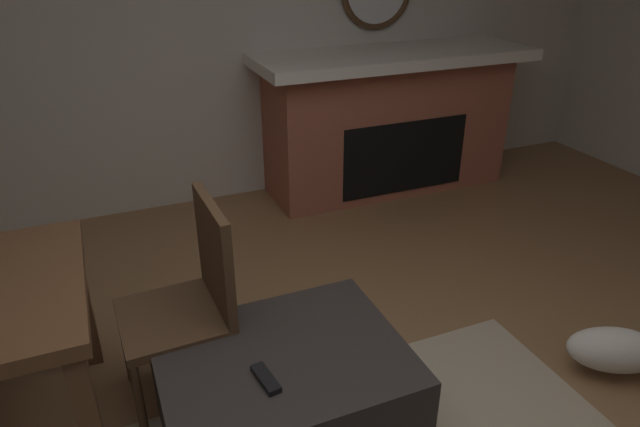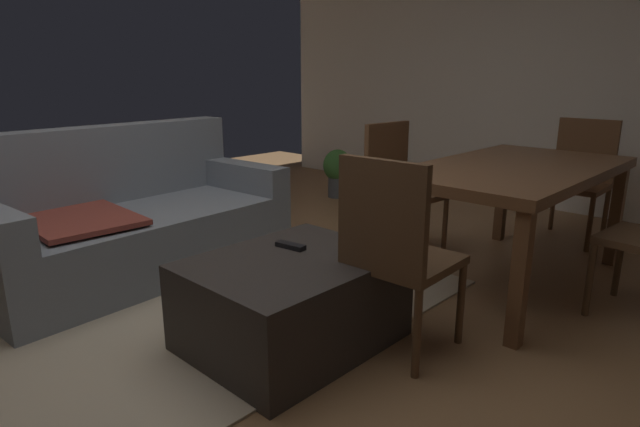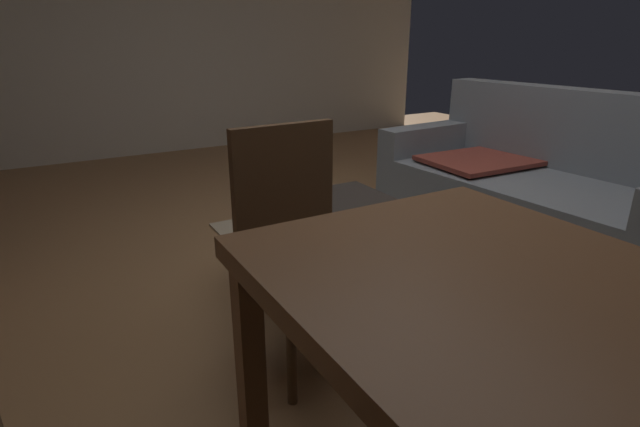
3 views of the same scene
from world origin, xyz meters
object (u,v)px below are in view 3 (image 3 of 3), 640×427
(couch, at_px, (537,189))
(small_dog, at_px, (268,181))
(ottoman_coffee_table, at_px, (346,256))
(dining_chair_west, at_px, (298,231))
(tv_remote, at_px, (380,216))
(dining_table, at_px, (615,380))

(couch, distance_m, small_dog, 1.94)
(ottoman_coffee_table, bearing_deg, couch, 91.74)
(couch, height_order, dining_chair_west, couch)
(ottoman_coffee_table, xyz_separation_m, tv_remote, (0.11, 0.12, 0.23))
(tv_remote, distance_m, dining_chair_west, 0.54)
(ottoman_coffee_table, xyz_separation_m, small_dog, (-1.55, 0.28, -0.04))
(couch, height_order, ottoman_coffee_table, couch)
(ottoman_coffee_table, distance_m, dining_table, 1.60)
(tv_remote, distance_m, dining_table, 1.48)
(couch, height_order, tv_remote, couch)
(dining_chair_west, bearing_deg, small_dog, 159.46)
(couch, xyz_separation_m, ottoman_coffee_table, (0.05, -1.48, -0.11))
(couch, xyz_separation_m, dining_table, (1.53, -1.88, 0.34))
(dining_table, height_order, small_dog, dining_table)
(dining_table, bearing_deg, couch, 129.10)
(couch, bearing_deg, dining_chair_west, -80.87)
(dining_chair_west, height_order, small_dog, dining_chair_west)
(ottoman_coffee_table, relative_size, dining_chair_west, 1.02)
(dining_table, bearing_deg, small_dog, 167.46)
(tv_remote, xyz_separation_m, dining_table, (1.38, -0.51, 0.22))
(dining_chair_west, distance_m, small_dog, 1.96)
(tv_remote, height_order, small_dog, tv_remote)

